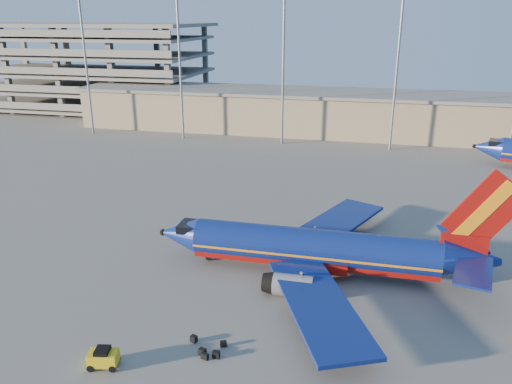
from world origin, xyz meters
TOP-DOWN VIEW (x-y plane):
  - ground at (0.00, 0.00)m, footprint 220.00×220.00m
  - terminal_building at (10.00, 58.00)m, footprint 122.00×16.00m
  - parking_garage at (-62.00, 74.05)m, footprint 62.00×32.00m
  - light_mast_row at (5.00, 46.00)m, footprint 101.60×1.60m
  - aircraft_main at (7.93, -3.20)m, footprint 33.21×31.99m
  - baggage_tug at (-5.27, -20.25)m, footprint 2.23×1.60m
  - luggage_pile at (1.22, -17.04)m, footprint 2.88×2.16m

SIDE VIEW (x-z plane):
  - ground at x=0.00m, z-range 0.00..0.00m
  - luggage_pile at x=1.22m, z-range -0.02..0.51m
  - baggage_tug at x=-5.27m, z-range 0.03..1.49m
  - aircraft_main at x=7.93m, z-range -3.22..8.03m
  - terminal_building at x=10.00m, z-range 0.07..8.57m
  - parking_garage at x=-62.00m, z-range 1.03..22.43m
  - light_mast_row at x=5.00m, z-range 3.23..31.88m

